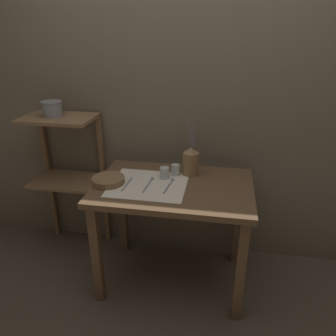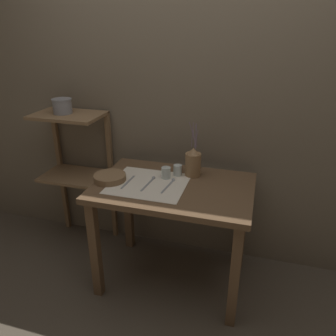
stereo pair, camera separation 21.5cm
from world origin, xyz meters
name	(u,v)px [view 1 (the left image)]	position (x,y,z in m)	size (l,w,h in m)	color
ground_plane	(173,277)	(0.00, 0.00, 0.00)	(12.00, 12.00, 0.00)	brown
stone_wall_back	(184,109)	(0.00, 0.46, 1.20)	(7.00, 0.06, 2.40)	#6B5E4C
wooden_table	(173,201)	(0.00, 0.00, 0.67)	(1.06, 0.71, 0.80)	brown
wooden_shelf_unit	(66,158)	(-0.90, 0.28, 0.81)	(0.53, 0.35, 1.16)	brown
linen_cloth	(148,184)	(-0.17, -0.03, 0.80)	(0.51, 0.45, 0.00)	beige
pitcher_with_flowers	(191,162)	(0.09, 0.19, 0.89)	(0.11, 0.11, 0.39)	olive
wooden_bowl	(108,180)	(-0.44, -0.05, 0.82)	(0.22, 0.22, 0.04)	brown
glass_tumbler_near	(164,173)	(-0.08, 0.09, 0.84)	(0.06, 0.06, 0.08)	#B7C1BC
glass_tumbler_far	(175,170)	(-0.01, 0.16, 0.84)	(0.06, 0.06, 0.08)	#B7C1BC
fork_inner	(127,184)	(-0.31, -0.05, 0.80)	(0.02, 0.20, 0.00)	gray
spoon_inner	(150,181)	(-0.16, 0.01, 0.80)	(0.03, 0.22, 0.02)	gray
spoon_outer	(171,182)	(-0.02, 0.02, 0.80)	(0.04, 0.22, 0.02)	gray
metal_pot_large	(52,108)	(-0.94, 0.24, 1.22)	(0.15, 0.15, 0.11)	gray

